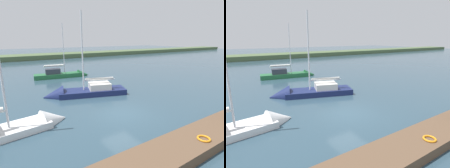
{
  "view_description": "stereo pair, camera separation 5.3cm",
  "coord_description": "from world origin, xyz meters",
  "views": [
    {
      "loc": [
        7.65,
        10.29,
        5.51
      ],
      "look_at": [
        -0.06,
        -1.41,
        1.98
      ],
      "focal_mm": 29.15,
      "sensor_mm": 36.0,
      "label": 1
    },
    {
      "loc": [
        7.6,
        10.32,
        5.51
      ],
      "look_at": [
        -0.06,
        -1.41,
        1.98
      ],
      "focal_mm": 29.15,
      "sensor_mm": 36.0,
      "label": 2
    }
  ],
  "objects": [
    {
      "name": "sailboat_far_left",
      "position": [
        6.88,
        -1.13,
        0.19
      ],
      "size": [
        7.24,
        2.6,
        7.59
      ],
      "rotation": [
        0.0,
        0.0,
        3.26
      ],
      "color": "white",
      "rests_on": "ground_plane"
    },
    {
      "name": "sailboat_mid_channel",
      "position": [
        0.83,
        -5.82,
        0.16
      ],
      "size": [
        8.3,
        4.55,
        8.97
      ],
      "rotation": [
        0.0,
        0.0,
        -0.32
      ],
      "color": "navy",
      "rests_on": "ground_plane"
    },
    {
      "name": "life_ring_buoy",
      "position": [
        -0.76,
        5.97,
        0.59
      ],
      "size": [
        0.66,
        0.66,
        0.1
      ],
      "primitive_type": "torus",
      "color": "orange",
      "rests_on": "dock_pier"
    },
    {
      "name": "far_shoreline",
      "position": [
        0.0,
        -43.16,
        0.0
      ],
      "size": [
        180.0,
        8.0,
        2.4
      ],
      "primitive_type": "cube",
      "color": "#4C603D",
      "rests_on": "ground_plane"
    },
    {
      "name": "ground_plane",
      "position": [
        0.0,
        0.0,
        0.0
      ],
      "size": [
        200.0,
        200.0,
        0.0
      ],
      "primitive_type": "plane",
      "color": "#2D4756"
    },
    {
      "name": "sailboat_near_dock",
      "position": [
        -0.86,
        -15.24,
        0.25
      ],
      "size": [
        7.87,
        2.96,
        8.29
      ],
      "rotation": [
        0.0,
        0.0,
        2.97
      ],
      "color": "#236638",
      "rests_on": "ground_plane"
    },
    {
      "name": "dock_pier",
      "position": [
        0.0,
        5.56,
        0.27
      ],
      "size": [
        23.01,
        2.06,
        0.54
      ],
      "primitive_type": "cube",
      "color": "brown",
      "rests_on": "ground_plane"
    }
  ]
}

